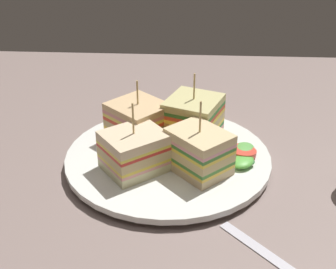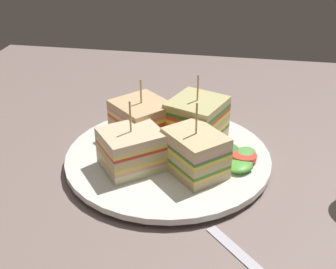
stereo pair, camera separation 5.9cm
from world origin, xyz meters
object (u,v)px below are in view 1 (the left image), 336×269
sandwich_wedge_0 (199,151)px  sandwich_wedge_2 (139,123)px  sandwich_wedge_1 (193,120)px  sandwich_wedge_3 (135,151)px  plate (168,158)px  chip_pile (155,146)px

sandwich_wedge_0 → sandwich_wedge_2: 10.90cm
sandwich_wedge_1 → sandwich_wedge_3: (-7.18, -8.15, -0.56)cm
sandwich_wedge_1 → sandwich_wedge_0: bearing=26.9°
sandwich_wedge_0 → sandwich_wedge_2: bearing=6.7°
sandwich_wedge_0 → plate: bearing=4.7°
sandwich_wedge_1 → sandwich_wedge_2: 7.61cm
sandwich_wedge_2 → chip_pile: sandwich_wedge_2 is taller
sandwich_wedge_3 → chip_pile: size_ratio=1.19×
sandwich_wedge_0 → sandwich_wedge_2: size_ratio=0.97×
plate → chip_pile: bearing=173.1°
sandwich_wedge_0 → chip_pile: (-5.81, 3.87, -1.61)cm
sandwich_wedge_1 → chip_pile: (-5.03, -4.17, -1.97)cm
sandwich_wedge_1 → chip_pile: 6.82cm
sandwich_wedge_1 → sandwich_wedge_2: bearing=-61.1°
sandwich_wedge_0 → sandwich_wedge_2: (-8.32, 7.04, 0.10)cm
chip_pile → plate: bearing=-6.9°
sandwich_wedge_3 → chip_pile: bearing=23.4°
plate → chip_pile: chip_pile is taller
sandwich_wedge_3 → chip_pile: 4.74cm
sandwich_wedge_2 → sandwich_wedge_3: bearing=-45.0°
sandwich_wedge_0 → chip_pile: 7.17cm
sandwich_wedge_2 → chip_pile: bearing=-9.5°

